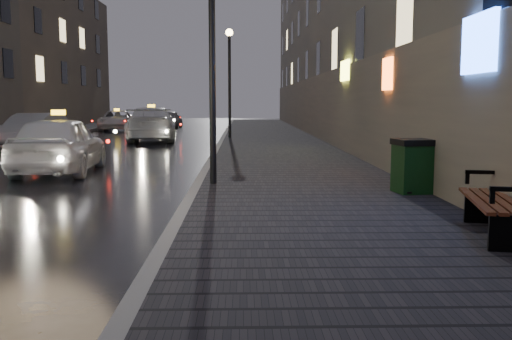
% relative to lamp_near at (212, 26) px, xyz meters
% --- Properties ---
extents(ground, '(120.00, 120.00, 0.00)m').
position_rel_lamp_near_xyz_m(ground, '(-1.85, -6.00, -3.49)').
color(ground, black).
rests_on(ground, ground).
extents(sidewalk, '(4.60, 58.00, 0.15)m').
position_rel_lamp_near_xyz_m(sidewalk, '(2.05, 15.00, -3.41)').
color(sidewalk, black).
rests_on(sidewalk, ground).
extents(curb, '(0.20, 58.00, 0.15)m').
position_rel_lamp_near_xyz_m(curb, '(-0.35, 15.00, -3.41)').
color(curb, slate).
rests_on(curb, ground).
extents(sidewalk_far, '(2.40, 58.00, 0.15)m').
position_rel_lamp_near_xyz_m(sidewalk_far, '(-10.55, 15.00, -3.41)').
color(sidewalk_far, black).
rests_on(sidewalk_far, ground).
extents(curb_far, '(0.20, 58.00, 0.15)m').
position_rel_lamp_near_xyz_m(curb_far, '(-9.25, 15.00, -3.41)').
color(curb_far, slate).
rests_on(curb_far, ground).
extents(building_near, '(1.80, 50.00, 13.00)m').
position_rel_lamp_near_xyz_m(building_near, '(5.25, 19.00, 3.01)').
color(building_near, '#605B54').
rests_on(building_near, ground).
extents(building_far_c, '(6.00, 22.00, 11.00)m').
position_rel_lamp_near_xyz_m(building_far_c, '(-15.35, 33.00, 2.01)').
color(building_far_c, '#6B6051').
rests_on(building_far_c, ground).
extents(lamp_near, '(0.36, 0.36, 5.28)m').
position_rel_lamp_near_xyz_m(lamp_near, '(0.00, 0.00, 0.00)').
color(lamp_near, black).
rests_on(lamp_near, sidewalk).
extents(lamp_far, '(0.36, 0.36, 5.28)m').
position_rel_lamp_near_xyz_m(lamp_far, '(0.00, 16.00, 0.00)').
color(lamp_far, black).
rests_on(lamp_far, sidewalk).
extents(bench, '(1.08, 2.08, 1.01)m').
position_rel_lamp_near_xyz_m(bench, '(4.08, -4.96, -2.83)').
color(bench, black).
rests_on(bench, sidewalk).
extents(trash_bin, '(0.78, 0.78, 1.05)m').
position_rel_lamp_near_xyz_m(trash_bin, '(3.95, -1.32, -2.81)').
color(trash_bin, black).
rests_on(trash_bin, sidewalk).
extents(taxi_near, '(2.14, 4.69, 1.56)m').
position_rel_lamp_near_xyz_m(taxi_near, '(-4.26, 3.05, -2.71)').
color(taxi_near, white).
rests_on(taxi_near, ground).
extents(car_left_mid, '(2.10, 4.55, 1.45)m').
position_rel_lamp_near_xyz_m(car_left_mid, '(-7.87, 11.11, -2.77)').
color(car_left_mid, gray).
rests_on(car_left_mid, ground).
extents(taxi_mid, '(2.94, 5.89, 1.64)m').
position_rel_lamp_near_xyz_m(taxi_mid, '(-3.80, 15.66, -2.67)').
color(taxi_mid, white).
rests_on(taxi_mid, ground).
extents(taxi_far, '(2.67, 4.95, 1.32)m').
position_rel_lamp_near_xyz_m(taxi_far, '(-7.79, 26.23, -2.83)').
color(taxi_far, silver).
rests_on(taxi_far, ground).
extents(car_far, '(1.57, 3.76, 1.27)m').
position_rel_lamp_near_xyz_m(car_far, '(-4.70, 29.89, -2.85)').
color(car_far, gray).
rests_on(car_far, ground).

